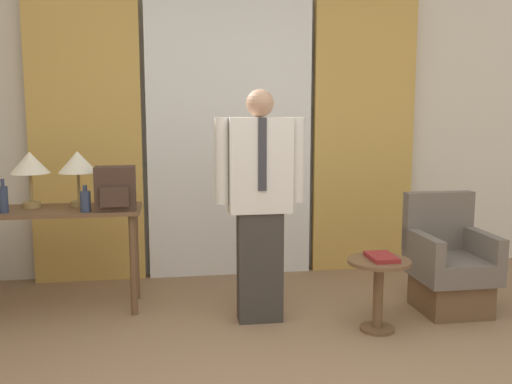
{
  "coord_description": "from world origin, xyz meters",
  "views": [
    {
      "loc": [
        -0.56,
        -2.24,
        1.49
      ],
      "look_at": [
        0.02,
        1.44,
        0.94
      ],
      "focal_mm": 40.0,
      "sensor_mm": 36.0,
      "label": 1
    }
  ],
  "objects_px": {
    "desk": "(55,226)",
    "bottle_by_lamp": "(3,199)",
    "book": "(382,257)",
    "bottle_near_edge": "(85,201)",
    "armchair": "(449,267)",
    "table_lamp_right": "(78,164)",
    "backpack": "(115,189)",
    "person": "(260,198)",
    "side_table": "(378,282)",
    "table_lamp_left": "(30,165)"
  },
  "relations": [
    {
      "from": "desk",
      "to": "bottle_by_lamp",
      "type": "relative_size",
      "value": 5.19
    },
    {
      "from": "book",
      "to": "bottle_near_edge",
      "type": "bearing_deg",
      "value": 164.13
    },
    {
      "from": "book",
      "to": "armchair",
      "type": "bearing_deg",
      "value": 24.93
    },
    {
      "from": "table_lamp_right",
      "to": "backpack",
      "type": "bearing_deg",
      "value": -36.45
    },
    {
      "from": "person",
      "to": "bottle_by_lamp",
      "type": "bearing_deg",
      "value": 170.06
    },
    {
      "from": "person",
      "to": "bottle_near_edge",
      "type": "bearing_deg",
      "value": 167.96
    },
    {
      "from": "book",
      "to": "person",
      "type": "bearing_deg",
      "value": 158.5
    },
    {
      "from": "table_lamp_right",
      "to": "bottle_by_lamp",
      "type": "xyz_separation_m",
      "value": [
        -0.48,
        -0.2,
        -0.22
      ]
    },
    {
      "from": "table_lamp_right",
      "to": "side_table",
      "type": "height_order",
      "value": "table_lamp_right"
    },
    {
      "from": "table_lamp_left",
      "to": "person",
      "type": "height_order",
      "value": "person"
    },
    {
      "from": "armchair",
      "to": "side_table",
      "type": "xyz_separation_m",
      "value": [
        -0.67,
        -0.31,
        0.01
      ]
    },
    {
      "from": "backpack",
      "to": "book",
      "type": "height_order",
      "value": "backpack"
    },
    {
      "from": "bottle_by_lamp",
      "to": "backpack",
      "type": "distance_m",
      "value": 0.76
    },
    {
      "from": "table_lamp_right",
      "to": "armchair",
      "type": "bearing_deg",
      "value": -10.76
    },
    {
      "from": "bottle_near_edge",
      "to": "armchair",
      "type": "distance_m",
      "value": 2.69
    },
    {
      "from": "bottle_by_lamp",
      "to": "book",
      "type": "height_order",
      "value": "bottle_by_lamp"
    },
    {
      "from": "desk",
      "to": "table_lamp_right",
      "type": "relative_size",
      "value": 3.02
    },
    {
      "from": "bottle_near_edge",
      "to": "book",
      "type": "bearing_deg",
      "value": -15.87
    },
    {
      "from": "person",
      "to": "side_table",
      "type": "height_order",
      "value": "person"
    },
    {
      "from": "backpack",
      "to": "table_lamp_left",
      "type": "bearing_deg",
      "value": 161.37
    },
    {
      "from": "armchair",
      "to": "backpack",
      "type": "bearing_deg",
      "value": 172.83
    },
    {
      "from": "table_lamp_right",
      "to": "armchair",
      "type": "distance_m",
      "value": 2.85
    },
    {
      "from": "person",
      "to": "side_table",
      "type": "relative_size",
      "value": 3.29
    },
    {
      "from": "bottle_by_lamp",
      "to": "table_lamp_right",
      "type": "bearing_deg",
      "value": 22.59
    },
    {
      "from": "armchair",
      "to": "book",
      "type": "height_order",
      "value": "armchair"
    },
    {
      "from": "table_lamp_right",
      "to": "person",
      "type": "height_order",
      "value": "person"
    },
    {
      "from": "armchair",
      "to": "book",
      "type": "relative_size",
      "value": 3.4
    },
    {
      "from": "table_lamp_right",
      "to": "bottle_by_lamp",
      "type": "relative_size",
      "value": 1.72
    },
    {
      "from": "desk",
      "to": "table_lamp_left",
      "type": "xyz_separation_m",
      "value": [
        -0.17,
        0.08,
        0.44
      ]
    },
    {
      "from": "person",
      "to": "book",
      "type": "distance_m",
      "value": 0.91
    },
    {
      "from": "table_lamp_left",
      "to": "backpack",
      "type": "relative_size",
      "value": 1.31
    },
    {
      "from": "table_lamp_left",
      "to": "bottle_near_edge",
      "type": "bearing_deg",
      "value": -31.22
    },
    {
      "from": "backpack",
      "to": "armchair",
      "type": "xyz_separation_m",
      "value": [
        2.42,
        -0.3,
        -0.6
      ]
    },
    {
      "from": "person",
      "to": "book",
      "type": "xyz_separation_m",
      "value": [
        0.78,
        -0.31,
        -0.37
      ]
    },
    {
      "from": "desk",
      "to": "bottle_by_lamp",
      "type": "height_order",
      "value": "bottle_by_lamp"
    },
    {
      "from": "bottle_by_lamp",
      "to": "person",
      "type": "relative_size",
      "value": 0.15
    },
    {
      "from": "bottle_near_edge",
      "to": "book",
      "type": "distance_m",
      "value": 2.08
    },
    {
      "from": "table_lamp_left",
      "to": "book",
      "type": "relative_size",
      "value": 1.63
    },
    {
      "from": "side_table",
      "to": "table_lamp_right",
      "type": "bearing_deg",
      "value": 157.97
    },
    {
      "from": "person",
      "to": "table_lamp_right",
      "type": "bearing_deg",
      "value": 158.35
    },
    {
      "from": "bottle_near_edge",
      "to": "armchair",
      "type": "height_order",
      "value": "bottle_near_edge"
    },
    {
      "from": "bottle_near_edge",
      "to": "backpack",
      "type": "distance_m",
      "value": 0.22
    },
    {
      "from": "bottle_near_edge",
      "to": "person",
      "type": "bearing_deg",
      "value": -12.04
    },
    {
      "from": "table_lamp_left",
      "to": "table_lamp_right",
      "type": "height_order",
      "value": "same"
    },
    {
      "from": "person",
      "to": "backpack",
      "type": "bearing_deg",
      "value": 163.3
    },
    {
      "from": "desk",
      "to": "table_lamp_left",
      "type": "height_order",
      "value": "table_lamp_left"
    },
    {
      "from": "desk",
      "to": "backpack",
      "type": "relative_size",
      "value": 3.97
    },
    {
      "from": "table_lamp_right",
      "to": "person",
      "type": "bearing_deg",
      "value": -21.65
    },
    {
      "from": "table_lamp_right",
      "to": "bottle_near_edge",
      "type": "bearing_deg",
      "value": -72.7
    },
    {
      "from": "table_lamp_right",
      "to": "person",
      "type": "xyz_separation_m",
      "value": [
        1.28,
        -0.51,
        -0.21
      ]
    }
  ]
}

